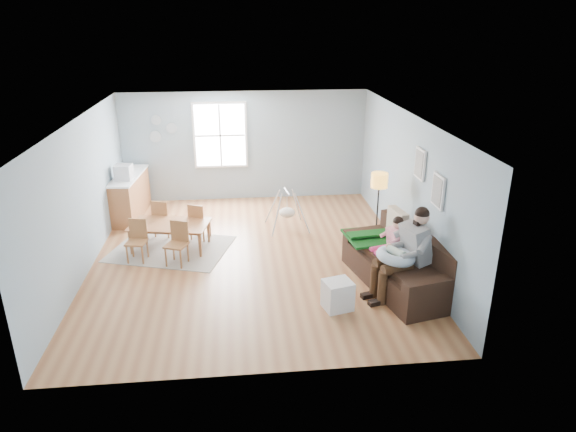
{
  "coord_description": "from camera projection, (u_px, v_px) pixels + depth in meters",
  "views": [
    {
      "loc": [
        -0.24,
        -9.0,
        4.37
      ],
      "look_at": [
        0.66,
        -0.44,
        1.0
      ],
      "focal_mm": 32.0,
      "sensor_mm": 36.0,
      "label": 1
    }
  ],
  "objects": [
    {
      "name": "monitor",
      "position": [
        123.0,
        172.0,
        11.27
      ],
      "size": [
        0.39,
        0.37,
        0.33
      ],
      "color": "silver",
      "rests_on": "counter"
    },
    {
      "name": "chair_se",
      "position": [
        178.0,
        241.0,
        9.55
      ],
      "size": [
        0.48,
        0.48,
        0.82
      ],
      "color": "olive",
      "rests_on": "rug"
    },
    {
      "name": "nursing_pillow",
      "position": [
        396.0,
        256.0,
        8.29
      ],
      "size": [
        0.77,
        0.75,
        0.26
      ],
      "primitive_type": "torus",
      "rotation": [
        0.0,
        0.14,
        0.19
      ],
      "color": "silver",
      "rests_on": "father"
    },
    {
      "name": "window",
      "position": [
        220.0,
        135.0,
        12.5
      ],
      "size": [
        1.32,
        0.08,
        1.62
      ],
      "color": "white",
      "rests_on": "room"
    },
    {
      "name": "green_throw",
      "position": [
        375.0,
        236.0,
        9.39
      ],
      "size": [
        1.16,
        1.0,
        0.04
      ],
      "primitive_type": "cube",
      "rotation": [
        0.0,
        0.0,
        0.12
      ],
      "color": "#125018",
      "rests_on": "sofa"
    },
    {
      "name": "wall_plates",
      "position": [
        161.0,
        129.0,
        12.31
      ],
      "size": [
        0.67,
        0.02,
        0.66
      ],
      "color": "#8898A4",
      "rests_on": "room"
    },
    {
      "name": "rug",
      "position": [
        171.0,
        249.0,
        10.3
      ],
      "size": [
        2.63,
        2.28,
        0.01
      ],
      "primitive_type": "cube",
      "rotation": [
        0.0,
        0.0,
        -0.3
      ],
      "color": "gray",
      "rests_on": "room"
    },
    {
      "name": "infant",
      "position": [
        395.0,
        251.0,
        8.3
      ],
      "size": [
        0.28,
        0.4,
        0.15
      ],
      "color": "silver",
      "rests_on": "nursing_pillow"
    },
    {
      "name": "sofa",
      "position": [
        401.0,
        267.0,
        8.83
      ],
      "size": [
        1.5,
        2.5,
        0.94
      ],
      "color": "black",
      "rests_on": "room"
    },
    {
      "name": "baby_swing",
      "position": [
        287.0,
        212.0,
        11.16
      ],
      "size": [
        0.93,
        0.95,
        0.87
      ],
      "color": "silver",
      "rests_on": "room"
    },
    {
      "name": "room",
      "position": [
        249.0,
        134.0,
        9.07
      ],
      "size": [
        8.4,
        9.4,
        3.9
      ],
      "color": "#965835"
    },
    {
      "name": "counter",
      "position": [
        130.0,
        195.0,
        11.82
      ],
      "size": [
        0.67,
        1.82,
        1.0
      ],
      "color": "brown",
      "rests_on": "room"
    },
    {
      "name": "chair_sw",
      "position": [
        137.0,
        238.0,
        9.71
      ],
      "size": [
        0.42,
        0.42,
        0.8
      ],
      "color": "olive",
      "rests_on": "rug"
    },
    {
      "name": "toddler",
      "position": [
        392.0,
        238.0,
        8.84
      ],
      "size": [
        0.63,
        0.41,
        0.93
      ],
      "color": "white",
      "rests_on": "sofa"
    },
    {
      "name": "floor_lamp",
      "position": [
        379.0,
        187.0,
        9.85
      ],
      "size": [
        0.32,
        0.32,
        1.57
      ],
      "color": "black",
      "rests_on": "room"
    },
    {
      "name": "dining_table",
      "position": [
        170.0,
        237.0,
        10.2
      ],
      "size": [
        1.66,
        1.13,
        0.54
      ],
      "primitive_type": "imported",
      "rotation": [
        0.0,
        0.0,
        -0.19
      ],
      "color": "brown",
      "rests_on": "rug"
    },
    {
      "name": "storage_cube",
      "position": [
        337.0,
        295.0,
        8.13
      ],
      "size": [
        0.51,
        0.48,
        0.48
      ],
      "color": "white",
      "rests_on": "room"
    },
    {
      "name": "pictures",
      "position": [
        429.0,
        177.0,
        8.59
      ],
      "size": [
        0.05,
        1.34,
        0.74
      ],
      "color": "white",
      "rests_on": "room"
    },
    {
      "name": "father",
      "position": [
        406.0,
        250.0,
        8.32
      ],
      "size": [
        1.15,
        0.7,
        1.54
      ],
      "color": "gray",
      "rests_on": "sofa"
    },
    {
      "name": "chair_nw",
      "position": [
        162.0,
        216.0,
        10.71
      ],
      "size": [
        0.47,
        0.47,
        0.82
      ],
      "color": "olive",
      "rests_on": "rug"
    },
    {
      "name": "chair_ne",
      "position": [
        198.0,
        220.0,
        10.57
      ],
      "size": [
        0.48,
        0.48,
        0.8
      ],
      "color": "olive",
      "rests_on": "rug"
    },
    {
      "name": "beige_pillow",
      "position": [
        397.0,
        224.0,
        9.25
      ],
      "size": [
        0.24,
        0.57,
        0.55
      ],
      "primitive_type": "cube",
      "rotation": [
        0.0,
        0.0,
        0.16
      ],
      "color": "#C7B098",
      "rests_on": "sofa"
    }
  ]
}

